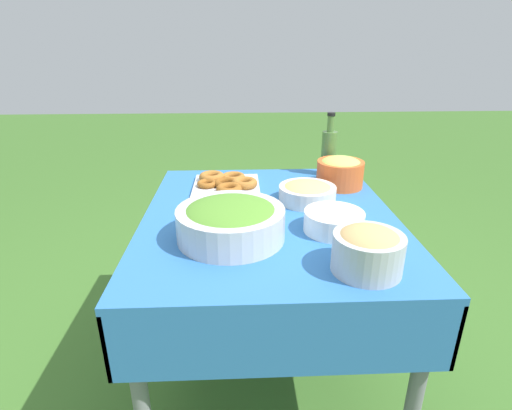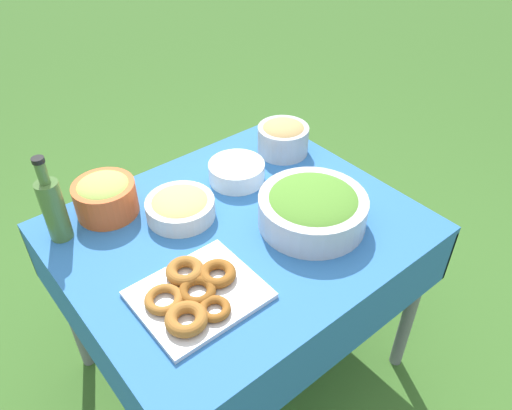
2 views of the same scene
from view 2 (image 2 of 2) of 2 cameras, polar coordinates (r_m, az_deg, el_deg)
name	(u,v)px [view 2 (image 2 of 2)]	position (r m, az deg, el deg)	size (l,w,h in m)	color
ground_plane	(242,361)	(2.25, -1.58, -17.35)	(14.00, 14.00, 0.00)	#3D6B28
picnic_table	(239,249)	(1.74, -1.96, -5.04)	(1.14, 0.96, 0.77)	#2D6BB2
salad_bowl	(313,208)	(1.65, 6.48, -0.29)	(0.36, 0.36, 0.13)	silver
pasta_bowl	(180,206)	(1.70, -8.65, -0.16)	(0.23, 0.23, 0.08)	silver
donut_platter	(195,293)	(1.44, -6.94, -9.98)	(0.35, 0.31, 0.05)	silver
plate_stack	(237,172)	(1.85, -2.22, 3.81)	(0.21, 0.21, 0.07)	white
olive_oil_bottle	(53,208)	(1.67, -22.15, -0.28)	(0.07, 0.07, 0.30)	#4C7238
bread_bowl	(283,137)	(2.00, 3.12, 7.79)	(0.20, 0.20, 0.13)	#B2B7BC
fruit_bowl	(105,195)	(1.75, -16.87, 1.07)	(0.21, 0.21, 0.14)	#E05B28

